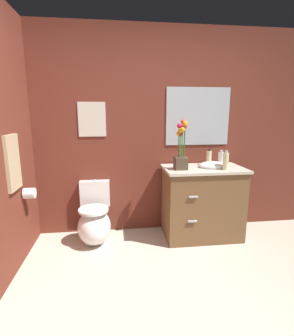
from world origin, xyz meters
TOP-DOWN VIEW (x-y plane):
  - wall_back at (0.20, 1.82)m, footprint 4.46×0.05m
  - toilet at (-0.73, 1.52)m, footprint 0.38×0.59m
  - vanity_cabinet at (0.56, 1.49)m, footprint 0.94×0.56m
  - flower_vase at (0.26, 1.44)m, footprint 0.14×0.14m
  - soap_bottle at (0.67, 1.63)m, footprint 0.06×0.06m
  - lotion_bottle at (0.77, 1.51)m, footprint 0.07×0.07m
  - hand_wash_bottle at (0.75, 1.35)m, footprint 0.06×0.06m
  - wall_poster at (-0.73, 1.79)m, footprint 0.32×0.01m
  - wall_mirror at (0.56, 1.79)m, footprint 0.80×0.01m
  - hanging_towel at (-1.42, 1.13)m, footprint 0.03×0.28m
  - toilet_paper_roll at (-1.36, 1.32)m, footprint 0.11×0.11m

SIDE VIEW (x-z plane):
  - toilet at x=-0.73m, z-range -0.10..0.59m
  - vanity_cabinet at x=0.56m, z-range -0.08..0.97m
  - toilet_paper_roll at x=-1.36m, z-range 0.62..0.74m
  - lotion_bottle at x=0.77m, z-range 0.86..1.06m
  - soap_bottle at x=0.67m, z-range 0.86..1.06m
  - hand_wash_bottle at x=0.75m, z-range 0.86..1.07m
  - hanging_towel at x=-1.42m, z-range 0.78..1.30m
  - flower_vase at x=0.26m, z-range 0.79..1.35m
  - wall_back at x=0.20m, z-range 0.00..2.50m
  - wall_poster at x=-0.73m, z-range 1.22..1.62m
  - wall_mirror at x=0.56m, z-range 1.10..1.80m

